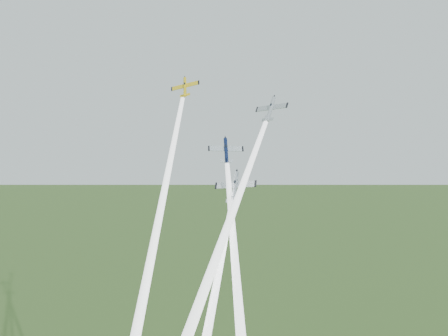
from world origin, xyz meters
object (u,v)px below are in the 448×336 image
plane_yellow (185,87)px  plane_silver_right (271,109)px  plane_silver_low (235,187)px  plane_navy (226,150)px

plane_yellow → plane_silver_right: size_ratio=0.92×
plane_yellow → plane_silver_low: size_ratio=0.80×
plane_navy → plane_silver_right: size_ratio=0.98×
plane_navy → plane_silver_right: plane_silver_right is taller
plane_silver_right → plane_silver_low: bearing=-112.6°
plane_yellow → plane_silver_right: 23.31m
plane_yellow → plane_silver_low: (15.24, -14.71, -20.59)m
plane_yellow → plane_navy: plane_yellow is taller
plane_silver_right → plane_silver_low: size_ratio=0.87×
plane_yellow → plane_silver_right: (21.03, -8.50, -5.38)m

